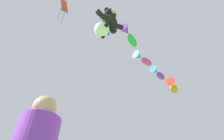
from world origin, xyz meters
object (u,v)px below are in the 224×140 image
object	(u,v)px
diamond_kite	(64,8)
fish_kite_emerald	(129,36)
fish_kite_violet	(158,73)
fish_kite_tangerine	(173,86)
fish_kite_magenta	(143,59)
soccer_ball_kite	(102,30)
teddy_bear_kite	(110,20)

from	to	relation	value
diamond_kite	fish_kite_emerald	bearing A→B (deg)	-3.47
fish_kite_violet	fish_kite_emerald	bearing A→B (deg)	-164.67
fish_kite_emerald	diamond_kite	bearing A→B (deg)	176.53
fish_kite_emerald	fish_kite_tangerine	xyz separation A→B (m)	(8.03, 1.97, -0.43)
fish_kite_magenta	fish_kite_emerald	bearing A→B (deg)	-158.50
soccer_ball_kite	fish_kite_violet	xyz separation A→B (m)	(8.40, 2.71, 3.06)
soccer_ball_kite	fish_kite_tangerine	world-z (taller)	fish_kite_tangerine
fish_kite_emerald	fish_kite_tangerine	bearing A→B (deg)	13.76
fish_kite_emerald	diamond_kite	xyz separation A→B (m)	(-5.45, 0.33, -1.07)
teddy_bear_kite	fish_kite_emerald	size ratio (longest dim) A/B	0.85
fish_kite_emerald	fish_kite_tangerine	world-z (taller)	fish_kite_emerald
soccer_ball_kite	teddy_bear_kite	bearing A→B (deg)	-6.71
teddy_bear_kite	fish_kite_magenta	size ratio (longest dim) A/B	0.95
fish_kite_magenta	diamond_kite	world-z (taller)	fish_kite_magenta
fish_kite_magenta	fish_kite_violet	size ratio (longest dim) A/B	1.01
soccer_ball_kite	fish_kite_magenta	distance (m)	7.22
teddy_bear_kite	fish_kite_emerald	xyz separation A→B (m)	(3.01, 1.43, 2.35)
soccer_ball_kite	fish_kite_emerald	world-z (taller)	fish_kite_emerald
fish_kite_magenta	fish_kite_tangerine	distance (m)	5.64
fish_kite_magenta	fish_kite_violet	xyz separation A→B (m)	(2.42, 0.37, -0.23)
teddy_bear_kite	fish_kite_magenta	distance (m)	6.30
soccer_ball_kite	fish_kite_violet	world-z (taller)	fish_kite_violet
teddy_bear_kite	soccer_ball_kite	world-z (taller)	teddy_bear_kite
fish_kite_emerald	fish_kite_magenta	world-z (taller)	fish_kite_emerald
fish_kite_violet	diamond_kite	xyz separation A→B (m)	(-10.35, -1.01, -0.43)
soccer_ball_kite	fish_kite_emerald	bearing A→B (deg)	21.38
soccer_ball_kite	diamond_kite	size ratio (longest dim) A/B	0.37
fish_kite_magenta	fish_kite_violet	world-z (taller)	fish_kite_magenta
soccer_ball_kite	fish_kite_violet	size ratio (longest dim) A/B	0.43
fish_kite_magenta	fish_kite_tangerine	xyz separation A→B (m)	(5.56, 0.99, -0.01)
soccer_ball_kite	fish_kite_magenta	world-z (taller)	fish_kite_magenta
fish_kite_emerald	fish_kite_violet	world-z (taller)	fish_kite_emerald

